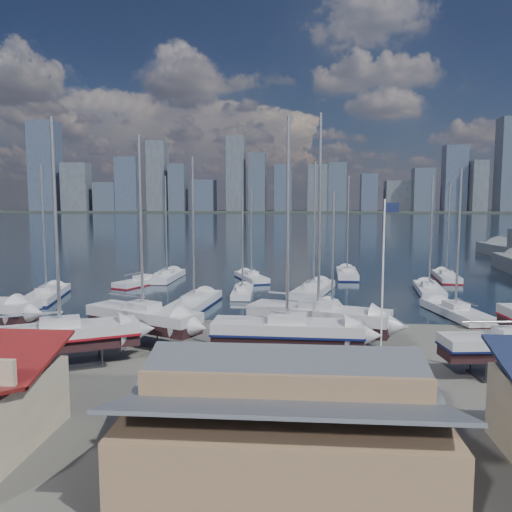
{
  "coord_description": "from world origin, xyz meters",
  "views": [
    {
      "loc": [
        0.42,
        -45.14,
        10.83
      ],
      "look_at": [
        -3.84,
        8.0,
        5.23
      ],
      "focal_mm": 35.0,
      "sensor_mm": 36.0,
      "label": 1
    }
  ],
  "objects": [
    {
      "name": "ground",
      "position": [
        0.0,
        -10.0,
        0.0
      ],
      "size": [
        1400.0,
        1400.0,
        0.0
      ],
      "primitive_type": "plane",
      "color": "#605E59",
      "rests_on": "ground"
    },
    {
      "name": "water",
      "position": [
        0.0,
        300.0,
        -0.15
      ],
      "size": [
        1400.0,
        600.0,
        0.4
      ],
      "primitive_type": "cube",
      "color": "#1A2D3B",
      "rests_on": "ground"
    },
    {
      "name": "far_shore",
      "position": [
        0.0,
        560.0,
        1.1
      ],
      "size": [
        1400.0,
        80.0,
        2.2
      ],
      "primitive_type": "cube",
      "color": "#2D332D",
      "rests_on": "ground"
    },
    {
      "name": "skyline",
      "position": [
        -7.83,
        553.76,
        39.09
      ],
      "size": [
        639.14,
        43.8,
        107.69
      ],
      "color": "#475166",
      "rests_on": "far_shore"
    },
    {
      "name": "shed_grey",
      "position": [
        0.0,
        -26.0,
        2.15
      ],
      "size": [
        12.6,
        8.4,
        4.17
      ],
      "color": "#8C6B4C",
      "rests_on": "ground"
    },
    {
      "name": "sailboat_cradle_1",
      "position": [
        -15.1,
        -13.97,
        2.09
      ],
      "size": [
        10.28,
        7.17,
        16.32
      ],
      "rotation": [
        0.0,
        0.0,
        0.48
      ],
      "color": "#2D2D33",
      "rests_on": "ground"
    },
    {
      "name": "sailboat_cradle_2",
      "position": [
        -11.33,
        -8.08,
        2.07
      ],
      "size": [
        9.97,
        6.84,
        15.96
      ],
      "rotation": [
        0.0,
        0.0,
        -0.47
      ],
      "color": "#2D2D33",
      "rests_on": "ground"
    },
    {
      "name": "sailboat_cradle_3",
      "position": [
        -0.12,
        -11.72,
        2.1
      ],
      "size": [
        10.38,
        3.16,
        16.6
      ],
      "rotation": [
        0.0,
        0.0,
        -0.03
      ],
      "color": "#2D2D33",
      "rests_on": "ground"
    },
    {
      "name": "sailboat_cradle_4",
      "position": [
        2.18,
        -7.35,
        2.15
      ],
      "size": [
        11.18,
        6.4,
        17.48
      ],
      "rotation": [
        0.0,
        0.0,
        -0.34
      ],
      "color": "#2D2D33",
      "rests_on": "ground"
    },
    {
      "name": "sailboat_moored_0",
      "position": [
        -27.84,
        8.74,
        0.31
      ],
      "size": [
        5.18,
        11.03,
        15.9
      ],
      "rotation": [
        0.0,
        0.0,
        1.79
      ],
      "color": "black",
      "rests_on": "water"
    },
    {
      "name": "sailboat_moored_1",
      "position": [
        -20.0,
        19.38,
        0.31
      ],
      "size": [
        5.94,
        9.33,
        13.56
      ],
      "rotation": [
        0.0,
        0.0,
        1.16
      ],
      "color": "black",
      "rests_on": "water"
    },
    {
      "name": "sailboat_moored_2",
      "position": [
        -17.84,
        23.93,
        0.32
      ],
      "size": [
        3.11,
        10.26,
        15.4
      ],
      "rotation": [
        0.0,
        0.0,
        1.55
      ],
      "color": "black",
      "rests_on": "water"
    },
    {
      "name": "sailboat_moored_3",
      "position": [
        -10.11,
        5.39,
        0.31
      ],
      "size": [
        4.37,
        11.23,
        16.36
      ],
      "rotation": [
        0.0,
        0.0,
        1.45
      ],
      "color": "black",
      "rests_on": "water"
    },
    {
      "name": "sailboat_moored_4",
      "position": [
        -5.81,
        12.73,
        0.33
      ],
      "size": [
        2.62,
        8.19,
        12.23
      ],
      "rotation": [
        0.0,
        0.0,
        1.61
      ],
      "color": "black",
      "rests_on": "water"
    },
    {
      "name": "sailboat_moored_5",
      "position": [
        -5.81,
        24.4,
        0.31
      ],
      "size": [
        5.82,
        9.42,
        13.66
      ],
      "rotation": [
        0.0,
        0.0,
        1.96
      ],
      "color": "black",
      "rests_on": "water"
    },
    {
      "name": "sailboat_moored_6",
      "position": [
        4.0,
        3.21,
        0.31
      ],
      "size": [
        2.91,
        8.56,
        12.6
      ],
      "rotation": [
        0.0,
        0.0,
        1.64
      ],
      "color": "black",
      "rests_on": "water"
    },
    {
      "name": "sailboat_moored_7",
      "position": [
        2.62,
        14.43,
        0.32
      ],
      "size": [
        5.84,
        11.32,
        16.46
      ],
      "rotation": [
        0.0,
        0.0,
        1.3
      ],
      "color": "black",
      "rests_on": "water"
    },
    {
      "name": "sailboat_moored_8",
      "position": [
        8.03,
        28.82,
        0.31
      ],
      "size": [
        3.49,
        10.57,
        15.59
      ],
      "rotation": [
        0.0,
        0.0,
        1.52
      ],
      "color": "black",
      "rests_on": "water"
    },
    {
      "name": "sailboat_moored_9",
      "position": [
        15.81,
        3.38,
        0.32
      ],
      "size": [
        4.56,
        10.12,
        14.76
      ],
      "rotation": [
        0.0,
        0.0,
        1.76
      ],
      "color": "black",
      "rests_on": "water"
    },
    {
      "name": "sailboat_moored_10",
      "position": [
        16.52,
        15.78,
        0.31
      ],
      "size": [
        3.97,
        10.19,
        14.83
      ],
      "rotation": [
        0.0,
        0.0,
        1.45
      ],
      "color": "black",
      "rests_on": "water"
    },
    {
      "name": "sailboat_moored_11",
      "position": [
        21.86,
        27.12,
        0.31
      ],
      "size": [
        3.73,
        9.86,
        14.39
      ],
      "rotation": [
        0.0,
        0.0,
        1.46
      ],
      "color": "black",
      "rests_on": "water"
    },
    {
      "name": "car_a",
      "position": [
        -15.34,
        -19.94,
        0.66
      ],
      "size": [
        1.78,
        3.97,
        1.32
      ],
      "primitive_type": "imported",
      "rotation": [
        0.0,
        0.0,
        0.06
      ],
      "color": "gray",
      "rests_on": "ground"
    },
    {
      "name": "car_b",
      "position": [
        -3.64,
        -18.25,
        0.76
      ],
      "size": [
        4.89,
        3.12,
        1.52
      ],
      "primitive_type": "imported",
      "rotation": [
        0.0,
        0.0,
        1.93
      ],
      "color": "gray",
      "rests_on": "ground"
    },
    {
      "name": "car_c",
      "position": [
        -2.1,
        -21.82,
        0.69
      ],
      "size": [
        2.49,
        5.05,
        1.38
      ],
      "primitive_type": "imported",
      "rotation": [
        0.0,
        0.0,
        -0.04
      ],
      "color": "gray",
      "rests_on": "ground"
    },
    {
      "name": "car_d",
      "position": [
        4.15,
        -18.46,
        0.82
      ],
      "size": [
        4.32,
        6.1,
        1.64
      ],
      "primitive_type": "imported",
      "rotation": [
        0.0,
        0.0,
        -0.4
      ],
      "color": "gray",
      "rests_on": "ground"
    },
    {
      "name": "flagpole",
      "position": [
        6.32,
        -11.53,
        6.36
      ],
      "size": [
        0.99,
        0.12,
        11.13
      ],
      "color": "white",
      "rests_on": "ground"
    }
  ]
}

